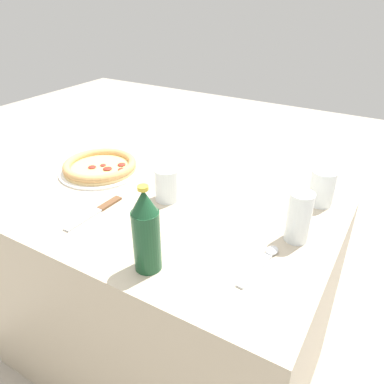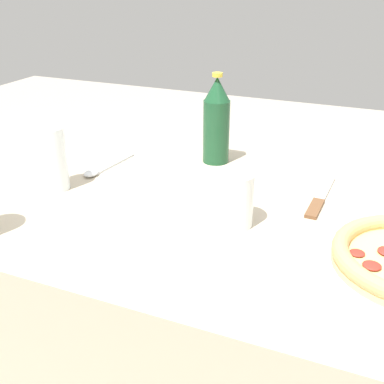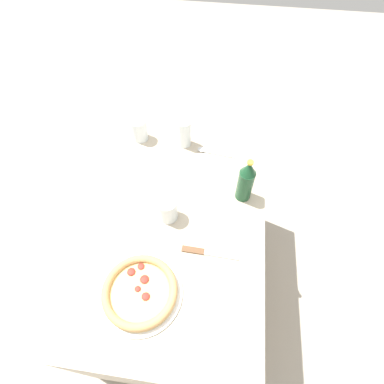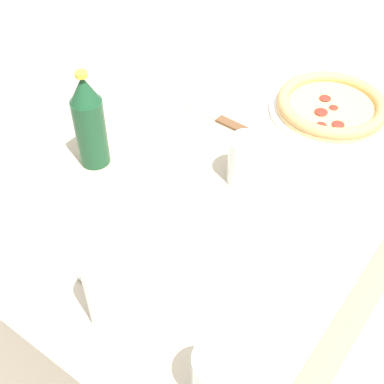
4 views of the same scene
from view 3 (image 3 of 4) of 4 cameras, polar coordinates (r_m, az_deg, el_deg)
ground_plane at (r=2.01m, az=-1.70°, el=-16.77°), size 8.00×8.00×0.00m
table at (r=1.64m, az=-2.03°, el=-12.48°), size 1.17×0.73×0.78m
pizza_salami at (r=1.17m, az=-9.90°, el=-18.17°), size 0.31×0.31×0.04m
glass_orange_juice at (r=1.27m, az=-4.62°, el=-3.46°), size 0.08×0.08×0.11m
glass_water at (r=1.53m, az=-1.47°, el=10.93°), size 0.07×0.07×0.15m
glass_lemonade at (r=1.59m, az=-9.96°, el=11.41°), size 0.08×0.08×0.12m
beer_bottle at (r=1.30m, az=10.24°, el=2.09°), size 0.07×0.07×0.24m
knife at (r=1.23m, az=2.90°, el=-11.43°), size 0.03×0.23×0.01m
spoon at (r=1.53m, az=3.46°, el=7.71°), size 0.05×0.19×0.02m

